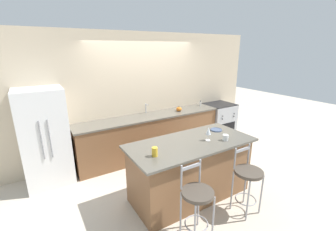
# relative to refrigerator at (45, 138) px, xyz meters

# --- Properties ---
(ground_plane) EXTENTS (18.00, 18.00, 0.00)m
(ground_plane) POSITION_rel_refrigerator_xyz_m (2.08, -0.34, -0.86)
(ground_plane) COLOR beige
(wall_back) EXTENTS (6.00, 0.07, 2.70)m
(wall_back) POSITION_rel_refrigerator_xyz_m (2.08, 0.35, 0.49)
(wall_back) COLOR beige
(wall_back) RESTS_ON ground_plane
(back_counter) EXTENTS (3.33, 0.68, 0.94)m
(back_counter) POSITION_rel_refrigerator_xyz_m (2.08, 0.03, -0.39)
(back_counter) COLOR brown
(back_counter) RESTS_ON ground_plane
(sink_faucet) EXTENTS (0.02, 0.13, 0.22)m
(sink_faucet) POSITION_rel_refrigerator_xyz_m (2.08, 0.23, 0.21)
(sink_faucet) COLOR #ADAFB5
(sink_faucet) RESTS_ON back_counter
(kitchen_island) EXTENTS (2.01, 0.94, 0.95)m
(kitchen_island) POSITION_rel_refrigerator_xyz_m (1.92, -1.65, -0.38)
(kitchen_island) COLOR brown
(kitchen_island) RESTS_ON ground_plane
(refrigerator) EXTENTS (0.75, 0.69, 1.73)m
(refrigerator) POSITION_rel_refrigerator_xyz_m (0.00, 0.00, 0.00)
(refrigerator) COLOR white
(refrigerator) RESTS_ON ground_plane
(oven_range) EXTENTS (0.74, 0.69, 0.94)m
(oven_range) POSITION_rel_refrigerator_xyz_m (4.12, -0.01, -0.40)
(oven_range) COLOR #ADAFB5
(oven_range) RESTS_ON ground_plane
(bar_stool_near) EXTENTS (0.40, 0.40, 1.01)m
(bar_stool_near) POSITION_rel_refrigerator_xyz_m (1.46, -2.39, -0.31)
(bar_stool_near) COLOR #99999E
(bar_stool_near) RESTS_ON ground_plane
(bar_stool_far) EXTENTS (0.40, 0.40, 1.01)m
(bar_stool_far) POSITION_rel_refrigerator_xyz_m (2.38, -2.40, -0.31)
(bar_stool_far) COLOR #99999E
(bar_stool_far) RESTS_ON ground_plane
(dinner_plate) EXTENTS (0.21, 0.21, 0.02)m
(dinner_plate) POSITION_rel_refrigerator_xyz_m (2.62, -1.47, 0.10)
(dinner_plate) COLOR #425170
(dinner_plate) RESTS_ON kitchen_island
(wine_glass) EXTENTS (0.08, 0.08, 0.22)m
(wine_glass) POSITION_rel_refrigerator_xyz_m (2.19, -1.74, 0.24)
(wine_glass) COLOR white
(wine_glass) RESTS_ON kitchen_island
(coffee_mug) EXTENTS (0.12, 0.09, 0.09)m
(coffee_mug) POSITION_rel_refrigerator_xyz_m (2.42, -1.88, 0.14)
(coffee_mug) COLOR white
(coffee_mug) RESTS_ON kitchen_island
(tumbler_cup) EXTENTS (0.08, 0.08, 0.13)m
(tumbler_cup) POSITION_rel_refrigerator_xyz_m (1.21, -1.77, 0.15)
(tumbler_cup) COLOR gold
(tumbler_cup) RESTS_ON kitchen_island
(pumpkin_decoration) EXTENTS (0.13, 0.13, 0.13)m
(pumpkin_decoration) POSITION_rel_refrigerator_xyz_m (2.80, -0.03, 0.13)
(pumpkin_decoration) COLOR orange
(pumpkin_decoration) RESTS_ON back_counter
(soap_bottle) EXTENTS (0.05, 0.05, 0.13)m
(soap_bottle) POSITION_rel_refrigerator_xyz_m (3.57, 0.12, 0.13)
(soap_bottle) COLOR silver
(soap_bottle) RESTS_ON back_counter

